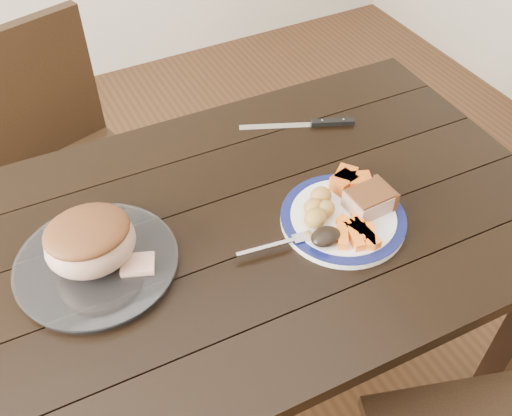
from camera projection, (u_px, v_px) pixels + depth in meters
name	position (u px, v px, depth m)	size (l,w,h in m)	color
ground	(231.00, 386.00, 1.84)	(4.00, 4.00, 0.00)	#472B16
dining_table	(223.00, 255.00, 1.38)	(1.63, 0.95, 0.75)	black
chair_far	(64.00, 153.00, 1.85)	(0.52, 0.53, 0.93)	black
dinner_plate	(343.00, 219.00, 1.32)	(0.29, 0.29, 0.02)	white
plate_rim	(343.00, 216.00, 1.32)	(0.29, 0.29, 0.02)	#0E1246
serving_platter	(97.00, 265.00, 1.23)	(0.34, 0.34, 0.02)	white
pork_slice	(369.00, 201.00, 1.32)	(0.10, 0.08, 0.04)	tan
roasted_potatoes	(318.00, 207.00, 1.30)	(0.10, 0.10, 0.04)	gold
carrot_batons	(358.00, 232.00, 1.26)	(0.11, 0.11, 0.02)	orange
pumpkin_wedges	(349.00, 181.00, 1.37)	(0.10, 0.10, 0.04)	orange
dark_mushroom	(326.00, 237.00, 1.25)	(0.07, 0.05, 0.03)	black
fork	(281.00, 243.00, 1.25)	(0.18, 0.04, 0.00)	silver
roast_joint	(91.00, 243.00, 1.18)	(0.19, 0.16, 0.12)	tan
cut_slice	(138.00, 265.00, 1.20)	(0.07, 0.06, 0.02)	tan
carving_knife	(318.00, 123.00, 1.58)	(0.30, 0.15, 0.01)	silver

